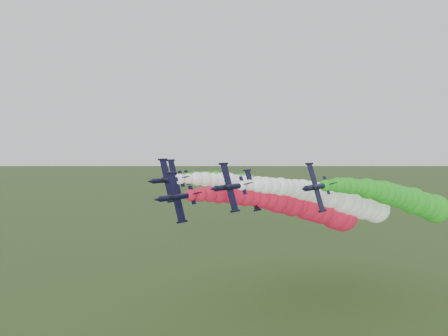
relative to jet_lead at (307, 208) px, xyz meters
The scene contains 6 objects.
jet_lead is the anchor object (origin of this frame).
jet_inner_left 15.47m from the jet_lead, 140.76° to the left, with size 15.27×72.49×20.67m.
jet_inner_right 11.85m from the jet_lead, 53.31° to the left, with size 14.83×72.05×20.24m.
jet_outer_left 25.72m from the jet_lead, 138.34° to the left, with size 14.94×72.16×20.34m.
jet_outer_right 29.08m from the jet_lead, 43.72° to the left, with size 14.94×72.16×20.35m.
jet_trail 26.26m from the jet_lead, 88.85° to the left, with size 15.07×72.29×20.48m.
Camera 1 is at (66.11, -77.61, 46.46)m, focal length 35.00 mm.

